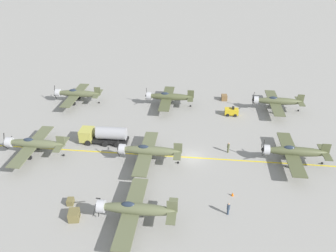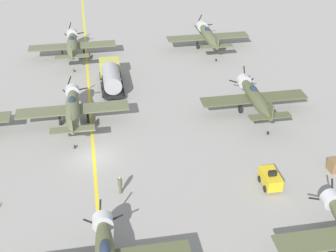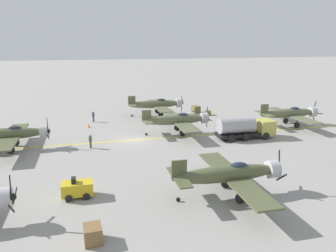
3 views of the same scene
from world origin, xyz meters
name	(u,v)px [view 3 (image 3 of 3)]	position (x,y,z in m)	size (l,w,h in m)	color
ground_plane	(135,140)	(0.00, 0.00, 0.00)	(400.00, 400.00, 0.00)	gray
taxiway_stripe	(135,140)	(0.00, 0.00, 0.00)	(0.30, 160.00, 0.01)	yellow
airplane_mid_right	(230,174)	(18.21, 5.49, 2.01)	(12.00, 9.98, 3.79)	#4D5234
airplane_near_center	(9,134)	(0.35, -15.45, 2.01)	(12.00, 9.98, 3.80)	#4E5335
airplane_mid_left	(157,104)	(-14.26, 6.11, 2.01)	(12.00, 9.98, 3.65)	#5A5F41
airplane_mid_center	(178,120)	(-1.81, 6.44, 2.01)	(12.00, 9.98, 3.69)	#5C6142
airplane_far_center	(290,113)	(-1.78, 24.67, 2.01)	(12.00, 9.98, 3.71)	#5C6143
fuel_tanker	(245,128)	(2.85, 14.76, 1.51)	(2.68, 8.00, 2.98)	black
tow_tractor	(77,189)	(15.36, -7.19, 0.79)	(1.57, 2.60, 1.79)	gold
ground_crew_walking	(93,116)	(-11.84, -5.15, 0.98)	(0.39, 0.39, 1.79)	#334256
ground_crew_inspecting	(90,141)	(2.10, -5.86, 0.98)	(0.39, 0.39, 1.80)	#515638
supply_crate_by_tanker	(93,234)	(22.29, -6.08, 0.58)	(1.40, 1.17, 1.17)	brown
supply_crate_mid_lane	(196,109)	(-14.68, 13.57, 0.63)	(1.50, 1.25, 1.25)	brown
supply_crate_outboard	(208,113)	(-12.18, 15.01, 0.41)	(0.99, 0.82, 0.82)	brown
traffic_cone	(89,126)	(-8.31, -5.96, 0.28)	(0.36, 0.36, 0.55)	orange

